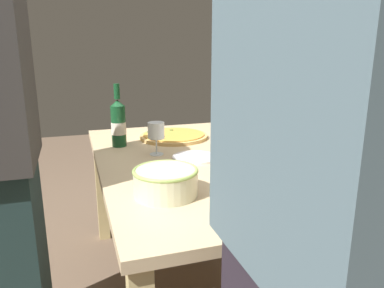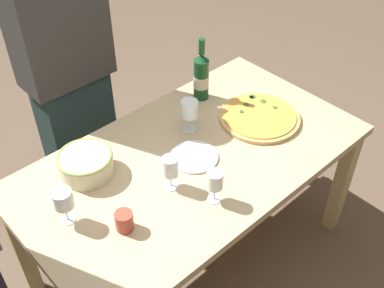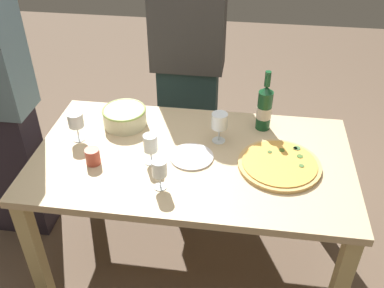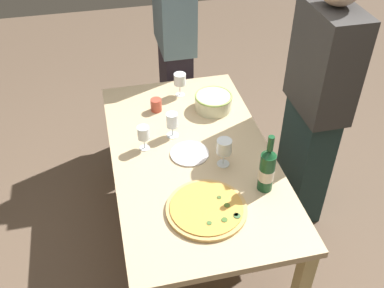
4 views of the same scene
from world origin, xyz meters
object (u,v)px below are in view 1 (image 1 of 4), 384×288
object	(u,v)px
serving_bowl	(166,181)
wine_glass_near_pizza	(156,131)
side_plate	(194,157)
wine_glass_by_bottle	(222,146)
cup_amber	(262,180)
person_host	(309,256)
person_guest_left	(4,156)
dining_table	(192,176)
pizza	(174,136)
wine_glass_far_left	(250,139)
wine_glass_far_right	(233,178)
wine_bottle	(118,123)

from	to	relation	value
serving_bowl	wine_glass_near_pizza	distance (m)	0.54
serving_bowl	side_plate	distance (m)	0.48
serving_bowl	wine_glass_by_bottle	xyz separation A→B (m)	(0.22, -0.31, 0.05)
cup_amber	person_host	world-z (taller)	person_host
side_plate	cup_amber	bearing A→B (deg)	-166.70
serving_bowl	person_guest_left	xyz separation A→B (m)	(0.27, 0.57, 0.07)
dining_table	pizza	distance (m)	0.45
serving_bowl	wine_glass_far_left	size ratio (longest dim) A/B	1.59
dining_table	person_guest_left	world-z (taller)	person_guest_left
pizza	wine_glass_by_bottle	xyz separation A→B (m)	(-0.62, -0.05, 0.10)
dining_table	wine_glass_far_left	size ratio (longest dim) A/B	10.60
dining_table	person_host	bearing A→B (deg)	173.68
pizza	wine_glass_far_left	distance (m)	0.60
wine_glass_far_right	dining_table	bearing A→B (deg)	-5.48
pizza	person_host	world-z (taller)	person_host
dining_table	wine_glass_far_right	size ratio (longest dim) A/B	9.96
cup_amber	side_plate	xyz separation A→B (m)	(0.48, 0.11, -0.04)
dining_table	cup_amber	xyz separation A→B (m)	(-0.47, -0.13, 0.13)
wine_glass_near_pizza	person_host	size ratio (longest dim) A/B	0.10
wine_glass_far_left	person_guest_left	world-z (taller)	person_guest_left
side_plate	person_guest_left	bearing A→B (deg)	99.87
wine_glass_near_pizza	person_host	xyz separation A→B (m)	(-1.23, -0.03, 0.02)
wine_bottle	wine_glass_near_pizza	bearing A→B (deg)	-145.22
wine_glass_near_pizza	pizza	bearing A→B (deg)	-29.27
person_guest_left	serving_bowl	bearing A→B (deg)	-35.30
wine_bottle	wine_glass_by_bottle	distance (m)	0.66
pizza	side_plate	world-z (taller)	pizza
pizza	wine_glass_far_left	size ratio (longest dim) A/B	2.67
wine_glass_by_bottle	serving_bowl	bearing A→B (deg)	124.98
wine_glass_far_right	person_guest_left	world-z (taller)	person_guest_left
person_host	pizza	bearing A→B (deg)	0.82
wine_glass_near_pizza	side_plate	bearing A→B (deg)	-125.71
wine_glass_far_right	pizza	bearing A→B (deg)	-4.61
serving_bowl	person_host	distance (m)	0.72
serving_bowl	person_host	size ratio (longest dim) A/B	0.14
pizza	serving_bowl	size ratio (longest dim) A/B	1.68
cup_amber	wine_glass_far_left	bearing A→B (deg)	-19.66
serving_bowl	wine_bottle	size ratio (longest dim) A/B	0.70
cup_amber	person_guest_left	xyz separation A→B (m)	(0.33, 0.93, 0.08)
wine_glass_far_left	cup_amber	size ratio (longest dim) A/B	1.84
pizza	person_guest_left	bearing A→B (deg)	124.65
wine_glass_far_left	wine_glass_far_right	distance (m)	0.59
serving_bowl	wine_glass_far_right	bearing A→B (deg)	-139.67
wine_glass_near_pizza	wine_glass_far_left	size ratio (longest dim) A/B	1.10
wine_glass_near_pizza	person_guest_left	world-z (taller)	person_guest_left
wine_glass_near_pizza	wine_glass_by_bottle	bearing A→B (deg)	-144.33
serving_bowl	wine_bottle	bearing A→B (deg)	5.53
wine_glass_far_right	cup_amber	size ratio (longest dim) A/B	1.95
serving_bowl	wine_glass_near_pizza	xyz separation A→B (m)	(0.53, -0.08, 0.07)
wine_glass_far_left	wine_glass_far_right	xyz separation A→B (m)	(-0.50, 0.31, 0.01)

